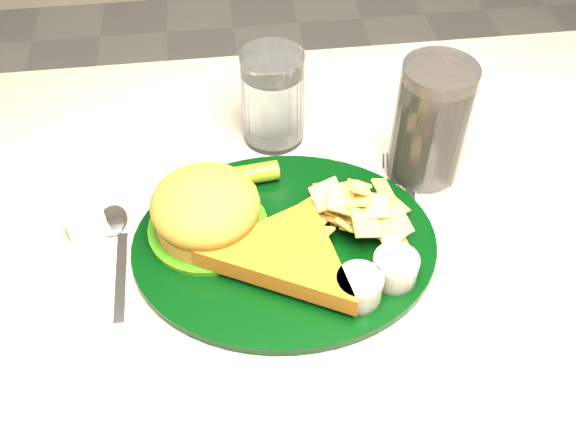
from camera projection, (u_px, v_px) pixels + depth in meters
name	position (u px, v px, depth m)	size (l,w,h in m)	color
table	(300.00, 405.00, 1.00)	(1.20, 0.80, 0.75)	gray
dinner_plate	(285.00, 223.00, 0.70)	(0.34, 0.28, 0.08)	black
water_glass	(273.00, 98.00, 0.81)	(0.08, 0.08, 0.13)	white
cola_glass	(430.00, 124.00, 0.75)	(0.09, 0.09, 0.16)	black
fork_napkin	(409.00, 216.00, 0.75)	(0.12, 0.16, 0.01)	white
spoon	(121.00, 275.00, 0.69)	(0.04, 0.17, 0.01)	silver
ramekin	(87.00, 225.00, 0.73)	(0.04, 0.04, 0.03)	white
wrapped_straw	(276.00, 198.00, 0.77)	(0.21, 0.07, 0.01)	white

